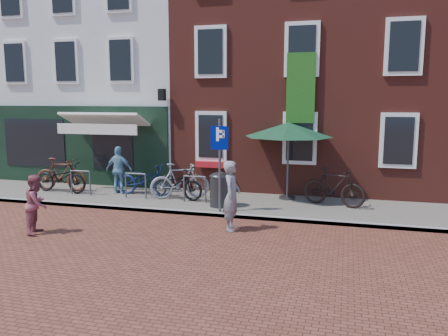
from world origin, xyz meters
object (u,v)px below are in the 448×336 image
(bicycle_4, at_px, (175,183))
(cafe_person, at_px, (119,170))
(parasol, at_px, (289,127))
(parking_sign, at_px, (220,152))
(bicycle_0, at_px, (61,177))
(bicycle_1, at_px, (61,174))
(bicycle_5, at_px, (334,187))
(litter_bin, at_px, (220,188))
(bicycle_2, at_px, (145,180))
(boy, at_px, (37,204))
(woman, at_px, (232,196))
(bicycle_3, at_px, (180,181))

(bicycle_4, bearing_deg, cafe_person, 92.30)
(parasol, bearing_deg, parking_sign, -126.95)
(parasol, xyz_separation_m, bicycle_0, (-7.56, -1.02, -1.78))
(bicycle_1, bearing_deg, bicycle_5, -92.10)
(litter_bin, relative_size, cafe_person, 0.68)
(parking_sign, bearing_deg, litter_bin, 105.93)
(litter_bin, distance_m, parasol, 2.94)
(parking_sign, distance_m, bicycle_5, 3.64)
(bicycle_1, xyz_separation_m, bicycle_2, (3.12, 0.10, -0.06))
(litter_bin, height_order, cafe_person, cafe_person)
(boy, bearing_deg, parking_sign, -70.44)
(litter_bin, bearing_deg, bicycle_0, 174.89)
(parasol, bearing_deg, bicycle_0, -172.31)
(boy, xyz_separation_m, bicycle_5, (6.94, 4.39, -0.06))
(boy, relative_size, cafe_person, 0.91)
(parasol, relative_size, bicycle_2, 1.40)
(parking_sign, relative_size, bicycle_1, 1.38)
(woman, distance_m, cafe_person, 5.44)
(parasol, bearing_deg, cafe_person, -173.48)
(litter_bin, height_order, boy, boy)
(bicycle_0, relative_size, bicycle_5, 1.03)
(parking_sign, height_order, woman, parking_sign)
(cafe_person, relative_size, bicycle_1, 0.84)
(woman, relative_size, bicycle_5, 0.92)
(parking_sign, relative_size, woman, 1.49)
(parking_sign, height_order, bicycle_4, parking_sign)
(bicycle_3, bearing_deg, bicycle_1, 62.26)
(bicycle_0, bearing_deg, parasol, -78.42)
(litter_bin, distance_m, bicycle_4, 1.74)
(parasol, distance_m, bicycle_5, 2.33)
(parasol, distance_m, bicycle_2, 5.00)
(boy, distance_m, bicycle_3, 4.66)
(bicycle_1, height_order, bicycle_5, same)
(bicycle_0, height_order, bicycle_5, bicycle_5)
(litter_bin, relative_size, bicycle_2, 0.56)
(cafe_person, bearing_deg, bicycle_1, 2.78)
(bicycle_5, bearing_deg, woman, 158.65)
(parasol, bearing_deg, bicycle_1, -174.41)
(boy, distance_m, bicycle_1, 4.79)
(bicycle_5, bearing_deg, bicycle_0, 110.94)
(bicycle_1, bearing_deg, parking_sign, -106.08)
(bicycle_0, distance_m, bicycle_1, 0.32)
(cafe_person, height_order, bicycle_5, cafe_person)
(bicycle_0, xyz_separation_m, bicycle_4, (4.12, 0.07, 0.00))
(parking_sign, distance_m, cafe_person, 4.33)
(parasol, height_order, woman, parasol)
(woman, bearing_deg, cafe_person, 56.59)
(bicycle_1, distance_m, bicycle_2, 3.12)
(litter_bin, distance_m, boy, 5.04)
(woman, height_order, cafe_person, woman)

